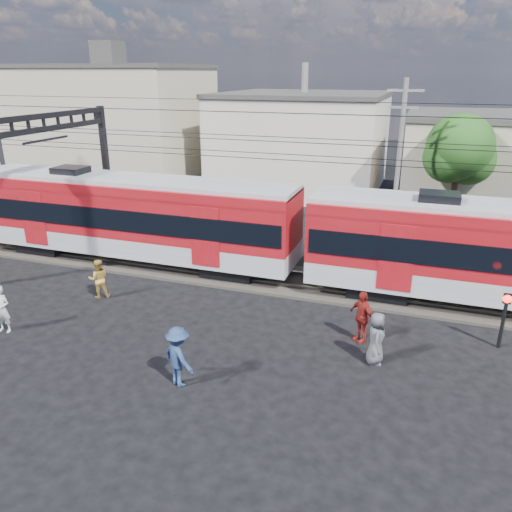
# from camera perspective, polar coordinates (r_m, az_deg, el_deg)

# --- Properties ---
(ground) EXTENTS (120.00, 120.00, 0.00)m
(ground) POSITION_cam_1_polar(r_m,az_deg,el_deg) (16.42, -11.51, -12.43)
(ground) COLOR black
(ground) RESTS_ON ground
(track_bed) EXTENTS (70.00, 3.40, 0.12)m
(track_bed) POSITION_cam_1_polar(r_m,az_deg,el_deg) (22.81, -1.51, -2.13)
(track_bed) COLOR #2D2823
(track_bed) RESTS_ON ground
(rail_near) EXTENTS (70.00, 0.12, 0.12)m
(rail_near) POSITION_cam_1_polar(r_m,az_deg,el_deg) (22.11, -2.19, -2.54)
(rail_near) COLOR #59544C
(rail_near) RESTS_ON track_bed
(rail_far) EXTENTS (70.00, 0.12, 0.12)m
(rail_far) POSITION_cam_1_polar(r_m,az_deg,el_deg) (23.41, -0.88, -1.19)
(rail_far) COLOR #59544C
(rail_far) RESTS_ON track_bed
(commuter_train) EXTENTS (50.30, 3.08, 4.17)m
(commuter_train) POSITION_cam_1_polar(r_m,az_deg,el_deg) (24.37, -13.60, 4.61)
(commuter_train) COLOR black
(commuter_train) RESTS_ON ground
(catenary) EXTENTS (70.00, 9.30, 7.52)m
(catenary) POSITION_cam_1_polar(r_m,az_deg,el_deg) (25.70, -20.38, 10.97)
(catenary) COLOR black
(catenary) RESTS_ON ground
(building_west) EXTENTS (14.28, 10.20, 9.30)m
(building_west) POSITION_cam_1_polar(r_m,az_deg,el_deg) (43.47, -15.82, 14.17)
(building_west) COLOR #B7AB8C
(building_west) RESTS_ON ground
(building_midwest) EXTENTS (12.24, 12.24, 7.30)m
(building_midwest) POSITION_cam_1_polar(r_m,az_deg,el_deg) (40.18, 5.38, 12.94)
(building_midwest) COLOR beige
(building_midwest) RESTS_ON ground
(utility_pole_mid) EXTENTS (1.80, 0.24, 8.50)m
(utility_pole_mid) POSITION_cam_1_polar(r_m,az_deg,el_deg) (27.10, 16.01, 10.57)
(utility_pole_mid) COLOR slate
(utility_pole_mid) RESTS_ON ground
(tree_near) EXTENTS (3.82, 3.64, 6.72)m
(tree_near) POSITION_cam_1_polar(r_m,az_deg,el_deg) (30.16, 22.57, 10.99)
(tree_near) COLOR #382619
(tree_near) RESTS_ON ground
(pedestrian_a) EXTENTS (0.68, 0.49, 1.75)m
(pedestrian_a) POSITION_cam_1_polar(r_m,az_deg,el_deg) (19.90, -27.07, -5.43)
(pedestrian_a) COLOR silver
(pedestrian_a) RESTS_ON ground
(pedestrian_b) EXTENTS (1.01, 0.97, 1.64)m
(pedestrian_b) POSITION_cam_1_polar(r_m,az_deg,el_deg) (21.39, -17.55, -2.48)
(pedestrian_b) COLOR gold
(pedestrian_b) RESTS_ON ground
(pedestrian_c) EXTENTS (1.41, 1.19, 1.90)m
(pedestrian_c) POSITION_cam_1_polar(r_m,az_deg,el_deg) (15.03, -8.86, -11.31)
(pedestrian_c) COLOR navy
(pedestrian_c) RESTS_ON ground
(pedestrian_d) EXTENTS (1.13, 1.04, 1.86)m
(pedestrian_d) POSITION_cam_1_polar(r_m,az_deg,el_deg) (17.49, 11.98, -6.79)
(pedestrian_d) COLOR maroon
(pedestrian_d) RESTS_ON ground
(pedestrian_e) EXTENTS (0.64, 0.91, 1.75)m
(pedestrian_e) POSITION_cam_1_polar(r_m,az_deg,el_deg) (16.36, 13.57, -9.15)
(pedestrian_e) COLOR #4D4D52
(pedestrian_e) RESTS_ON ground
(crossing_signal) EXTENTS (0.29, 0.29, 2.00)m
(crossing_signal) POSITION_cam_1_polar(r_m,az_deg,el_deg) (18.44, 26.58, -5.59)
(crossing_signal) COLOR black
(crossing_signal) RESTS_ON ground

